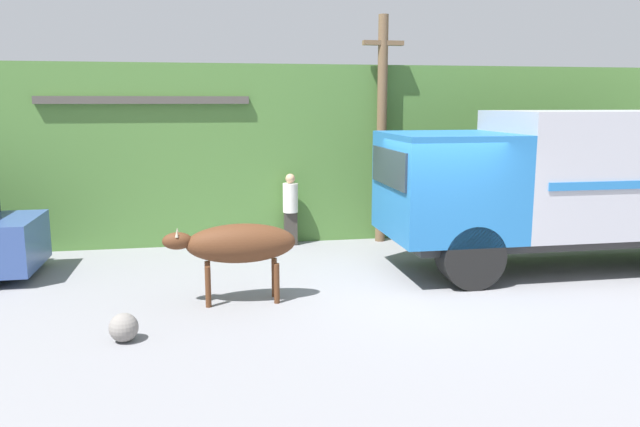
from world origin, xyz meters
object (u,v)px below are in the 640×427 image
Objects in this scene: brown_cow at (238,244)px; utility_pole at (382,126)px; roadside_rock at (124,327)px; pedestrian_on_hill at (290,206)px; cargo_truck at (579,180)px.

utility_pole is at bearing 50.95° from brown_cow.
brown_cow is 5.45m from utility_pole.
brown_cow is 5.35× the size of roadside_rock.
roadside_rock is at bearing 60.37° from pedestrian_on_hill.
cargo_truck is 5.93m from pedestrian_on_hill.
roadside_rock is at bearing -163.30° from cargo_truck.
brown_cow is at bearing -131.41° from utility_pole.
cargo_truck reaches higher than pedestrian_on_hill.
pedestrian_on_hill is 6.08m from roadside_rock.
utility_pole is at bearing 46.40° from roadside_rock.
cargo_truck is 8.56m from roadside_rock.
utility_pole reaches higher than roadside_rock.
utility_pole reaches higher than brown_cow.
pedestrian_on_hill is 4.12× the size of roadside_rock.
pedestrian_on_hill is (1.36, 3.86, -0.07)m from brown_cow.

